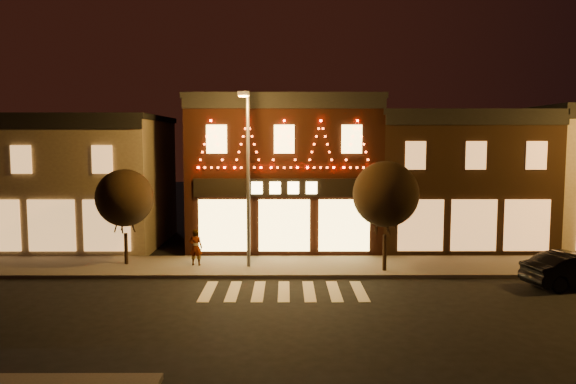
{
  "coord_description": "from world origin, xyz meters",
  "views": [
    {
      "loc": [
        0.09,
        -17.4,
        6.01
      ],
      "look_at": [
        0.17,
        4.0,
        3.95
      ],
      "focal_mm": 34.49,
      "sensor_mm": 36.0,
      "label": 1
    }
  ],
  "objects": [
    {
      "name": "building_left",
      "position": [
        -13.0,
        13.99,
        3.66
      ],
      "size": [
        12.2,
        8.28,
        7.3
      ],
      "color": "#706250",
      "rests_on": "ground"
    },
    {
      "name": "building_pulp",
      "position": [
        0.0,
        13.98,
        4.16
      ],
      "size": [
        10.2,
        8.34,
        8.3
      ],
      "color": "black",
      "rests_on": "ground"
    },
    {
      "name": "building_right_a",
      "position": [
        9.5,
        13.99,
        3.76
      ],
      "size": [
        9.2,
        8.28,
        7.5
      ],
      "color": "black",
      "rests_on": "ground"
    },
    {
      "name": "sidewalk_far",
      "position": [
        2.0,
        8.0,
        0.07
      ],
      "size": [
        44.0,
        4.0,
        0.15
      ],
      "primitive_type": "cube",
      "color": "#47423D",
      "rests_on": "ground"
    },
    {
      "name": "ground",
      "position": [
        0.0,
        0.0,
        0.0
      ],
      "size": [
        120.0,
        120.0,
        0.0
      ],
      "primitive_type": "plane",
      "color": "black",
      "rests_on": "ground"
    },
    {
      "name": "tree_right",
      "position": [
        4.5,
        6.88,
        3.58
      ],
      "size": [
        2.93,
        2.93,
        4.9
      ],
      "rotation": [
        0.0,
        0.0,
        0.18
      ],
      "color": "black",
      "rests_on": "sidewalk_far"
    },
    {
      "name": "streetlamp_mid",
      "position": [
        -1.64,
        7.44,
        4.8
      ],
      "size": [
        0.51,
        1.81,
        7.91
      ],
      "rotation": [
        0.0,
        0.0,
        0.04
      ],
      "color": "#59595E",
      "rests_on": "sidewalk_far"
    },
    {
      "name": "dark_sedan",
      "position": [
        11.9,
        4.63,
        0.71
      ],
      "size": [
        4.53,
        2.41,
        1.42
      ],
      "primitive_type": "imported",
      "rotation": [
        0.0,
        0.0,
        1.79
      ],
      "color": "black",
      "rests_on": "ground"
    },
    {
      "name": "pedestrian",
      "position": [
        -4.11,
        7.91,
        0.99
      ],
      "size": [
        0.67,
        0.49,
        1.69
      ],
      "primitive_type": "imported",
      "rotation": [
        0.0,
        0.0,
        3.0
      ],
      "color": "gray",
      "rests_on": "sidewalk_far"
    },
    {
      "name": "tree_left",
      "position": [
        -7.42,
        8.18,
        3.28
      ],
      "size": [
        2.67,
        2.67,
        4.47
      ],
      "rotation": [
        0.0,
        0.0,
        -0.01
      ],
      "color": "black",
      "rests_on": "sidewalk_far"
    }
  ]
}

